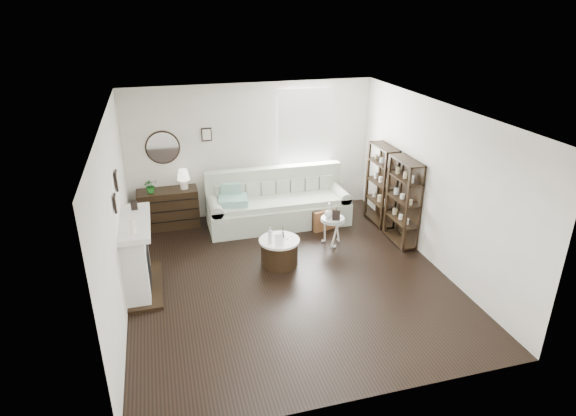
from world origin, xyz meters
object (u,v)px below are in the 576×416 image
object	(u,v)px
drum_table	(279,252)
pedestal_table	(333,220)
dresser	(169,208)
sofa	(277,206)

from	to	relation	value
drum_table	pedestal_table	size ratio (longest dim) A/B	1.30
dresser	pedestal_table	world-z (taller)	dresser
drum_table	pedestal_table	bearing A→B (deg)	23.16
sofa	drum_table	distance (m)	1.71
dresser	drum_table	size ratio (longest dim) A/B	1.69
sofa	pedestal_table	distance (m)	1.39
sofa	dresser	world-z (taller)	sofa
sofa	pedestal_table	bearing A→B (deg)	-57.93
drum_table	dresser	bearing A→B (deg)	130.12
dresser	pedestal_table	distance (m)	3.25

